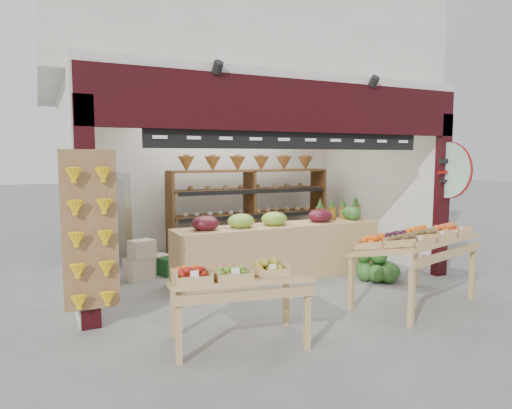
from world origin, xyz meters
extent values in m
plane|color=slate|center=(0.00, 0.00, 0.00)|extent=(60.00, 60.00, 0.00)
cube|color=silver|center=(0.00, 2.29, 1.50)|extent=(5.76, 0.18, 3.00)
cube|color=silver|center=(-2.79, 0.60, 1.50)|extent=(0.18, 3.38, 3.00)
cube|color=silver|center=(2.79, 0.60, 1.50)|extent=(0.18, 3.38, 3.00)
cube|color=silver|center=(0.00, 0.60, 3.06)|extent=(5.76, 3.38, 0.12)
cube|color=silver|center=(0.00, 1.70, 4.20)|extent=(6.36, 4.60, 2.40)
cube|color=black|center=(0.00, -1.05, 2.65)|extent=(5.70, 0.14, 0.70)
cube|color=black|center=(-2.75, -1.05, 1.32)|extent=(0.22, 0.14, 2.65)
cube|color=black|center=(2.75, -1.05, 1.32)|extent=(0.22, 0.14, 2.65)
cube|color=black|center=(0.00, -1.02, 2.20)|extent=(4.20, 0.05, 0.26)
cylinder|color=white|center=(0.10, -0.95, 2.45)|extent=(0.34, 0.05, 0.34)
cube|color=olive|center=(-2.73, -1.14, 1.15)|extent=(0.60, 0.04, 1.80)
cylinder|color=#AEDBC7|center=(2.75, -1.14, 1.75)|extent=(0.04, 0.90, 0.90)
cylinder|color=maroon|center=(2.75, -1.16, 1.75)|extent=(0.01, 0.92, 0.92)
cube|color=brown|center=(-1.09, 1.63, 0.85)|extent=(0.05, 0.53, 1.70)
cube|color=brown|center=(0.50, 1.63, 0.85)|extent=(0.05, 0.53, 1.70)
cube|color=brown|center=(2.10, 1.63, 0.85)|extent=(0.05, 0.53, 1.70)
cube|color=brown|center=(0.50, 1.63, 0.37)|extent=(3.18, 0.53, 0.04)
cube|color=brown|center=(0.50, 1.63, 0.85)|extent=(3.18, 0.53, 0.04)
cube|color=brown|center=(0.50, 1.63, 1.33)|extent=(3.18, 0.53, 0.04)
cube|color=brown|center=(0.50, 1.63, 1.70)|extent=(3.18, 0.53, 0.04)
cone|color=brown|center=(-0.77, 1.63, 1.84)|extent=(0.32, 0.32, 0.28)
cone|color=brown|center=(-0.26, 1.63, 1.84)|extent=(0.32, 0.32, 0.28)
cone|color=brown|center=(0.25, 1.63, 1.84)|extent=(0.32, 0.32, 0.28)
cone|color=brown|center=(0.76, 1.63, 1.84)|extent=(0.32, 0.32, 0.28)
cone|color=brown|center=(1.27, 1.63, 1.84)|extent=(0.32, 0.32, 0.28)
cone|color=brown|center=(1.78, 1.63, 1.84)|extent=(0.32, 0.32, 0.28)
cube|color=#B6B8BE|center=(-2.17, 1.87, 0.84)|extent=(0.80, 0.80, 1.68)
cube|color=silver|center=(-1.83, 0.81, 0.17)|extent=(0.49, 0.43, 0.35)
cube|color=silver|center=(-1.78, 0.81, 0.49)|extent=(0.44, 0.40, 0.29)
cube|color=#12441B|center=(-1.28, 0.90, 0.15)|extent=(0.46, 0.40, 0.29)
cube|color=silver|center=(-1.41, 1.28, 0.14)|extent=(0.42, 0.37, 0.27)
cube|color=tan|center=(0.27, -0.04, 0.44)|extent=(3.49, 0.69, 0.87)
ellipsoid|color=#59141E|center=(-0.99, -0.04, 0.97)|extent=(0.43, 0.39, 0.23)
ellipsoid|color=#8CB23F|center=(-0.41, -0.04, 0.97)|extent=(0.43, 0.39, 0.23)
ellipsoid|color=#8CB23F|center=(0.17, -0.04, 0.97)|extent=(0.43, 0.39, 0.23)
ellipsoid|color=#59141E|center=(1.04, -0.05, 0.97)|extent=(0.43, 0.39, 0.23)
cylinder|color=olive|center=(1.14, 0.10, 0.98)|extent=(0.15, 0.15, 0.22)
cylinder|color=olive|center=(1.38, 0.10, 0.98)|extent=(0.15, 0.15, 0.22)
cylinder|color=olive|center=(1.62, 0.10, 0.98)|extent=(0.15, 0.15, 0.22)
cylinder|color=olive|center=(1.87, 0.10, 0.98)|extent=(0.15, 0.15, 0.22)
cylinder|color=olive|center=(1.91, 0.10, 0.98)|extent=(0.15, 0.15, 0.22)
cube|color=tan|center=(-1.39, -2.19, 0.66)|extent=(1.54, 1.04, 0.21)
cube|color=tan|center=(-2.09, -2.40, 0.28)|extent=(0.07, 0.07, 0.56)
cube|color=tan|center=(-0.82, -2.64, 0.28)|extent=(0.07, 0.07, 0.56)
cube|color=tan|center=(-1.96, -1.73, 0.28)|extent=(0.07, 0.07, 0.56)
cube|color=tan|center=(-0.69, -1.98, 0.28)|extent=(0.07, 0.07, 0.56)
cube|color=tan|center=(1.24, -2.01, 0.81)|extent=(1.91, 1.39, 0.25)
cube|color=tan|center=(0.59, -2.64, 0.35)|extent=(0.07, 0.07, 0.71)
cube|color=tan|center=(2.13, -2.20, 0.35)|extent=(0.07, 0.07, 0.71)
cube|color=tan|center=(0.36, -1.83, 0.35)|extent=(0.07, 0.07, 0.71)
cube|color=tan|center=(1.89, -1.39, 0.35)|extent=(0.07, 0.07, 0.71)
sphere|color=#194517|center=(1.50, -0.98, 0.14)|extent=(0.28, 0.28, 0.28)
sphere|color=#194517|center=(1.80, -0.98, 0.14)|extent=(0.28, 0.28, 0.28)
sphere|color=#194517|center=(1.50, -0.68, 0.14)|extent=(0.28, 0.28, 0.28)
sphere|color=#194517|center=(1.80, -0.68, 0.14)|extent=(0.28, 0.28, 0.28)
sphere|color=#194517|center=(1.65, -0.83, 0.39)|extent=(0.28, 0.28, 0.28)
sphere|color=#194517|center=(1.65, -1.08, 0.14)|extent=(0.28, 0.28, 0.28)
sphere|color=#194517|center=(1.40, -0.83, 0.14)|extent=(0.28, 0.28, 0.28)
sphere|color=#194517|center=(1.50, -0.66, 0.39)|extent=(0.28, 0.28, 0.28)
sphere|color=#194517|center=(1.85, -0.80, 0.14)|extent=(0.28, 0.28, 0.28)
camera|label=1|loc=(-3.22, -6.47, 1.97)|focal=32.00mm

